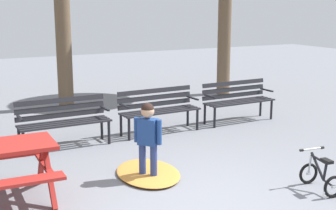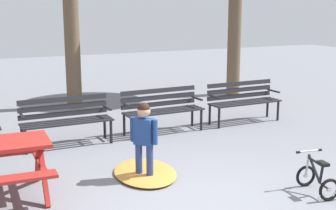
# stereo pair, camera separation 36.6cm
# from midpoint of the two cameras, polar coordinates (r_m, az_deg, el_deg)

# --- Properties ---
(ground) EXTENTS (36.00, 36.00, 0.00)m
(ground) POSITION_cam_midpoint_polar(r_m,az_deg,el_deg) (5.97, 4.58, -12.29)
(ground) COLOR slate
(park_bench_left) EXTENTS (1.61, 0.48, 0.85)m
(park_bench_left) POSITION_cam_midpoint_polar(r_m,az_deg,el_deg) (8.47, -11.10, -1.44)
(park_bench_left) COLOR #232328
(park_bench_left) RESTS_ON ground
(park_bench_right) EXTENTS (1.61, 0.51, 0.85)m
(park_bench_right) POSITION_cam_midpoint_polar(r_m,az_deg,el_deg) (9.16, 0.38, -0.20)
(park_bench_right) COLOR #232328
(park_bench_right) RESTS_ON ground
(park_bench_far_right) EXTENTS (1.61, 0.49, 0.85)m
(park_bench_far_right) POSITION_cam_midpoint_polar(r_m,az_deg,el_deg) (10.12, 10.09, 0.80)
(park_bench_far_right) COLOR #232328
(park_bench_far_right) RESTS_ON ground
(child_standing) EXTENTS (0.30, 0.35, 1.12)m
(child_standing) POSITION_cam_midpoint_polar(r_m,az_deg,el_deg) (6.67, -1.35, -3.57)
(child_standing) COLOR navy
(child_standing) RESTS_ON ground
(kids_bicycle) EXTENTS (0.42, 0.59, 0.54)m
(kids_bicycle) POSITION_cam_midpoint_polar(r_m,az_deg,el_deg) (6.65, 19.20, -8.50)
(kids_bicycle) COLOR black
(kids_bicycle) RESTS_ON ground
(leaf_pile) EXTENTS (1.07, 1.40, 0.07)m
(leaf_pile) POSITION_cam_midpoint_polar(r_m,az_deg,el_deg) (7.01, -1.31, -8.17)
(leaf_pile) COLOR #C68438
(leaf_pile) RESTS_ON ground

